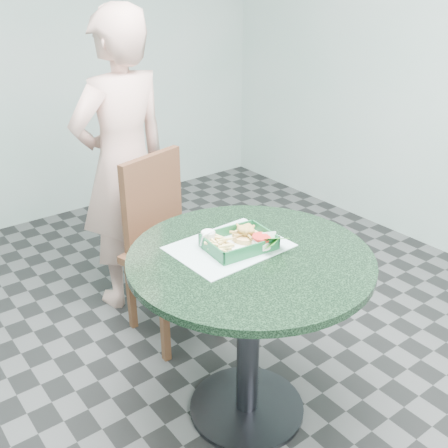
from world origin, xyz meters
TOP-DOWN VIEW (x-y plane):
  - floor at (0.00, 0.00)m, footprint 4.00×5.00m
  - wall_back at (0.00, 2.50)m, footprint 4.00×0.04m
  - cafe_table at (0.00, 0.00)m, footprint 0.93×0.93m
  - dining_chair at (0.06, 0.74)m, footprint 0.39×0.39m
  - diner_person at (0.05, 1.11)m, footprint 0.68×0.50m
  - placemat at (-0.03, 0.10)m, footprint 0.44×0.33m
  - food_basket at (-0.00, 0.07)m, footprint 0.25×0.18m
  - crab_sandwich at (0.05, 0.09)m, footprint 0.11×0.11m
  - fries_pile at (-0.08, 0.09)m, footprint 0.11×0.11m
  - sauce_ramekin at (-0.09, 0.14)m, footprint 0.05×0.05m
  - garnish_cup at (0.07, -0.00)m, footprint 0.11×0.11m

SIDE VIEW (x-z plane):
  - floor at x=0.00m, z-range -0.01..0.01m
  - dining_chair at x=0.06m, z-range 0.07..1.00m
  - cafe_table at x=0.00m, z-range 0.21..0.96m
  - placemat at x=-0.03m, z-range 0.75..0.75m
  - food_basket at x=0.00m, z-range 0.74..0.79m
  - fries_pile at x=-0.08m, z-range 0.77..0.81m
  - garnish_cup at x=0.07m, z-range 0.77..0.81m
  - crab_sandwich at x=0.05m, z-range 0.76..0.83m
  - sauce_ramekin at x=-0.09m, z-range 0.78..0.82m
  - diner_person at x=0.05m, z-range 0.00..1.73m
  - wall_back at x=0.00m, z-range 0.00..2.80m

